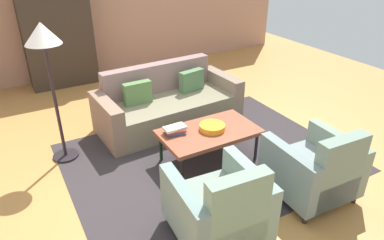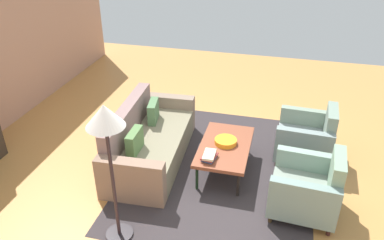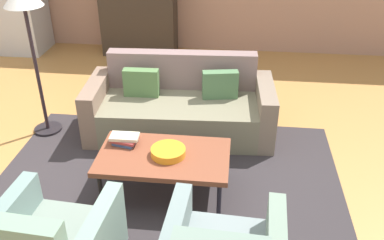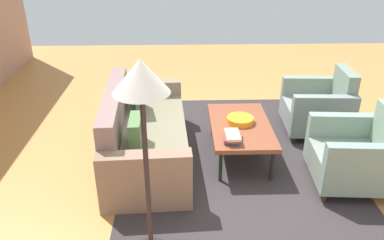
{
  "view_description": "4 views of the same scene",
  "coord_description": "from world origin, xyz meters",
  "px_view_note": "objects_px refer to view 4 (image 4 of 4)",
  "views": [
    {
      "loc": [
        -1.7,
        -3.41,
        2.52
      ],
      "look_at": [
        0.15,
        -0.14,
        0.56
      ],
      "focal_mm": 32.8,
      "sensor_mm": 36.0,
      "label": 1
    },
    {
      "loc": [
        -4.21,
        -0.92,
        3.38
      ],
      "look_at": [
        0.37,
        0.24,
        0.74
      ],
      "focal_mm": 35.75,
      "sensor_mm": 36.0,
      "label": 2
    },
    {
      "loc": [
        0.94,
        -3.41,
        2.64
      ],
      "look_at": [
        0.55,
        0.05,
        0.63
      ],
      "focal_mm": 39.86,
      "sensor_mm": 36.0,
      "label": 3
    },
    {
      "loc": [
        -3.7,
        0.44,
        2.48
      ],
      "look_at": [
        0.17,
        0.33,
        0.57
      ],
      "focal_mm": 35.99,
      "sensor_mm": 36.0,
      "label": 4
    }
  ],
  "objects_px": {
    "coffee_table": "(240,127)",
    "couch": "(140,136)",
    "book_stack": "(233,137)",
    "fruit_bowl": "(240,120)",
    "armchair_left": "(358,156)",
    "armchair_right": "(321,108)",
    "floor_lamp": "(142,98)"
  },
  "relations": [
    {
      "from": "armchair_right",
      "to": "floor_lamp",
      "type": "relative_size",
      "value": 0.51
    },
    {
      "from": "book_stack",
      "to": "armchair_left",
      "type": "bearing_deg",
      "value": -99.1
    },
    {
      "from": "armchair_left",
      "to": "floor_lamp",
      "type": "relative_size",
      "value": 0.51
    },
    {
      "from": "armchair_left",
      "to": "floor_lamp",
      "type": "distance_m",
      "value": 2.59
    },
    {
      "from": "coffee_table",
      "to": "fruit_bowl",
      "type": "bearing_deg",
      "value": 0.0
    },
    {
      "from": "armchair_right",
      "to": "floor_lamp",
      "type": "bearing_deg",
      "value": 138.4
    },
    {
      "from": "armchair_right",
      "to": "fruit_bowl",
      "type": "xyz_separation_m",
      "value": [
        -0.55,
        1.17,
        0.12
      ]
    },
    {
      "from": "armchair_right",
      "to": "couch",
      "type": "bearing_deg",
      "value": 107.25
    },
    {
      "from": "coffee_table",
      "to": "fruit_bowl",
      "type": "xyz_separation_m",
      "value": [
        0.04,
        0.0,
        0.07
      ]
    },
    {
      "from": "armchair_left",
      "to": "armchair_right",
      "type": "height_order",
      "value": "same"
    },
    {
      "from": "coffee_table",
      "to": "fruit_bowl",
      "type": "height_order",
      "value": "fruit_bowl"
    },
    {
      "from": "armchair_left",
      "to": "armchair_right",
      "type": "xyz_separation_m",
      "value": [
        1.2,
        -0.0,
        0.0
      ]
    },
    {
      "from": "couch",
      "to": "armchair_right",
      "type": "distance_m",
      "value": 2.43
    },
    {
      "from": "coffee_table",
      "to": "book_stack",
      "type": "xyz_separation_m",
      "value": [
        -0.39,
        0.15,
        0.08
      ]
    },
    {
      "from": "couch",
      "to": "floor_lamp",
      "type": "relative_size",
      "value": 1.25
    },
    {
      "from": "armchair_left",
      "to": "fruit_bowl",
      "type": "relative_size",
      "value": 2.77
    },
    {
      "from": "armchair_right",
      "to": "fruit_bowl",
      "type": "bearing_deg",
      "value": 118.25
    },
    {
      "from": "fruit_bowl",
      "to": "floor_lamp",
      "type": "bearing_deg",
      "value": 149.15
    },
    {
      "from": "coffee_table",
      "to": "couch",
      "type": "bearing_deg",
      "value": 90.22
    },
    {
      "from": "armchair_left",
      "to": "armchair_right",
      "type": "bearing_deg",
      "value": 4.0
    },
    {
      "from": "armchair_right",
      "to": "fruit_bowl",
      "type": "height_order",
      "value": "armchair_right"
    },
    {
      "from": "fruit_bowl",
      "to": "armchair_right",
      "type": "bearing_deg",
      "value": -64.66
    },
    {
      "from": "couch",
      "to": "fruit_bowl",
      "type": "relative_size",
      "value": 6.76
    },
    {
      "from": "book_stack",
      "to": "couch",
      "type": "bearing_deg",
      "value": 69.46
    },
    {
      "from": "couch",
      "to": "floor_lamp",
      "type": "distance_m",
      "value": 1.96
    },
    {
      "from": "armchair_right",
      "to": "book_stack",
      "type": "xyz_separation_m",
      "value": [
        -0.99,
        1.31,
        0.13
      ]
    },
    {
      "from": "coffee_table",
      "to": "armchair_left",
      "type": "bearing_deg",
      "value": -117.41
    },
    {
      "from": "couch",
      "to": "fruit_bowl",
      "type": "distance_m",
      "value": 1.2
    },
    {
      "from": "fruit_bowl",
      "to": "book_stack",
      "type": "relative_size",
      "value": 1.18
    },
    {
      "from": "armchair_left",
      "to": "book_stack",
      "type": "xyz_separation_m",
      "value": [
        0.21,
        1.31,
        0.13
      ]
    },
    {
      "from": "coffee_table",
      "to": "floor_lamp",
      "type": "relative_size",
      "value": 0.7
    },
    {
      "from": "book_stack",
      "to": "floor_lamp",
      "type": "relative_size",
      "value": 0.16
    }
  ]
}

